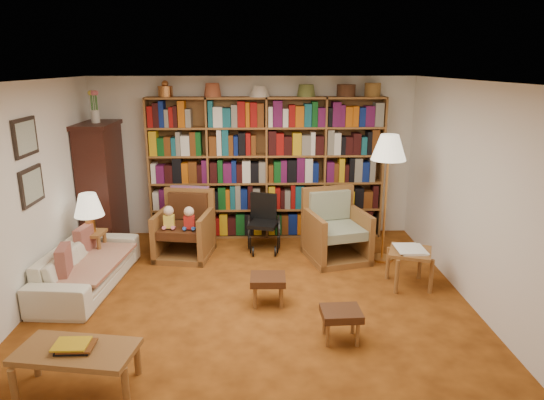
{
  "coord_description": "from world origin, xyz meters",
  "views": [
    {
      "loc": [
        0.07,
        -5.06,
        2.67
      ],
      "look_at": [
        0.24,
        0.6,
        1.08
      ],
      "focal_mm": 32.0,
      "sensor_mm": 36.0,
      "label": 1
    }
  ],
  "objects_px": {
    "sofa": "(87,266)",
    "side_table_papers": "(410,256)",
    "floor_lamp": "(389,153)",
    "armchair_sage": "(336,232)",
    "footstool_a": "(268,281)",
    "wheelchair": "(264,224)",
    "coffee_table": "(76,354)",
    "armchair_leather": "(185,228)",
    "footstool_b": "(341,315)",
    "side_table_lamp": "(93,243)"
  },
  "relations": [
    {
      "from": "sofa",
      "to": "armchair_leather",
      "type": "xyz_separation_m",
      "value": [
        1.06,
        1.04,
        0.12
      ]
    },
    {
      "from": "sofa",
      "to": "floor_lamp",
      "type": "distance_m",
      "value": 4.13
    },
    {
      "from": "sofa",
      "to": "floor_lamp",
      "type": "bearing_deg",
      "value": -74.3
    },
    {
      "from": "sofa",
      "to": "armchair_sage",
      "type": "bearing_deg",
      "value": -69.76
    },
    {
      "from": "armchair_leather",
      "to": "wheelchair",
      "type": "bearing_deg",
      "value": 9.53
    },
    {
      "from": "coffee_table",
      "to": "floor_lamp",
      "type": "bearing_deg",
      "value": 40.04
    },
    {
      "from": "wheelchair",
      "to": "side_table_papers",
      "type": "bearing_deg",
      "value": -37.1
    },
    {
      "from": "armchair_leather",
      "to": "floor_lamp",
      "type": "height_order",
      "value": "floor_lamp"
    },
    {
      "from": "floor_lamp",
      "to": "side_table_papers",
      "type": "distance_m",
      "value": 1.42
    },
    {
      "from": "wheelchair",
      "to": "footstool_b",
      "type": "relative_size",
      "value": 2.04
    },
    {
      "from": "sofa",
      "to": "footstool_b",
      "type": "height_order",
      "value": "sofa"
    },
    {
      "from": "armchair_leather",
      "to": "footstool_a",
      "type": "height_order",
      "value": "armchair_leather"
    },
    {
      "from": "side_table_lamp",
      "to": "coffee_table",
      "type": "bearing_deg",
      "value": -74.85
    },
    {
      "from": "wheelchair",
      "to": "footstool_b",
      "type": "xyz_separation_m",
      "value": [
        0.73,
        -2.55,
        -0.1
      ]
    },
    {
      "from": "armchair_sage",
      "to": "footstool_a",
      "type": "relative_size",
      "value": 2.44
    },
    {
      "from": "armchair_sage",
      "to": "footstool_b",
      "type": "relative_size",
      "value": 2.45
    },
    {
      "from": "sofa",
      "to": "side_table_papers",
      "type": "bearing_deg",
      "value": -86.73
    },
    {
      "from": "armchair_leather",
      "to": "armchair_sage",
      "type": "distance_m",
      "value": 2.17
    },
    {
      "from": "armchair_leather",
      "to": "floor_lamp",
      "type": "bearing_deg",
      "value": -6.18
    },
    {
      "from": "armchair_sage",
      "to": "wheelchair",
      "type": "height_order",
      "value": "armchair_sage"
    },
    {
      "from": "footstool_b",
      "to": "side_table_papers",
      "type": "bearing_deg",
      "value": 49.01
    },
    {
      "from": "side_table_papers",
      "to": "sofa",
      "type": "bearing_deg",
      "value": 178.4
    },
    {
      "from": "sofa",
      "to": "side_table_papers",
      "type": "xyz_separation_m",
      "value": [
        3.98,
        -0.11,
        0.13
      ]
    },
    {
      "from": "armchair_sage",
      "to": "footstool_a",
      "type": "height_order",
      "value": "armchair_sage"
    },
    {
      "from": "armchair_leather",
      "to": "floor_lamp",
      "type": "distance_m",
      "value": 3.05
    },
    {
      "from": "sofa",
      "to": "wheelchair",
      "type": "bearing_deg",
      "value": -55.79
    },
    {
      "from": "sofa",
      "to": "armchair_sage",
      "type": "xyz_separation_m",
      "value": [
        3.22,
        0.88,
        0.1
      ]
    },
    {
      "from": "armchair_leather",
      "to": "armchair_sage",
      "type": "xyz_separation_m",
      "value": [
        2.16,
        -0.16,
        -0.01
      ]
    },
    {
      "from": "armchair_sage",
      "to": "footstool_a",
      "type": "distance_m",
      "value": 1.73
    },
    {
      "from": "wheelchair",
      "to": "side_table_papers",
      "type": "height_order",
      "value": "wheelchair"
    },
    {
      "from": "side_table_lamp",
      "to": "armchair_sage",
      "type": "relative_size",
      "value": 0.53
    },
    {
      "from": "sofa",
      "to": "side_table_papers",
      "type": "relative_size",
      "value": 2.91
    },
    {
      "from": "armchair_leather",
      "to": "footstool_a",
      "type": "xyz_separation_m",
      "value": [
        1.17,
        -1.57,
        -0.11
      ]
    },
    {
      "from": "armchair_leather",
      "to": "coffee_table",
      "type": "bearing_deg",
      "value": -98.69
    },
    {
      "from": "armchair_leather",
      "to": "coffee_table",
      "type": "distance_m",
      "value": 3.09
    },
    {
      "from": "armchair_sage",
      "to": "coffee_table",
      "type": "distance_m",
      "value": 3.91
    },
    {
      "from": "floor_lamp",
      "to": "side_table_papers",
      "type": "xyz_separation_m",
      "value": [
        0.11,
        -0.85,
        -1.13
      ]
    },
    {
      "from": "sofa",
      "to": "wheelchair",
      "type": "height_order",
      "value": "wheelchair"
    },
    {
      "from": "wheelchair",
      "to": "coffee_table",
      "type": "height_order",
      "value": "wheelchair"
    },
    {
      "from": "floor_lamp",
      "to": "footstool_b",
      "type": "relative_size",
      "value": 4.38
    },
    {
      "from": "armchair_sage",
      "to": "wheelchair",
      "type": "xyz_separation_m",
      "value": [
        -1.02,
        0.35,
        0.0
      ]
    },
    {
      "from": "sofa",
      "to": "footstool_a",
      "type": "xyz_separation_m",
      "value": [
        2.22,
        -0.53,
        0.01
      ]
    },
    {
      "from": "coffee_table",
      "to": "side_table_lamp",
      "type": "bearing_deg",
      "value": 105.15
    },
    {
      "from": "floor_lamp",
      "to": "footstool_a",
      "type": "relative_size",
      "value": 4.36
    },
    {
      "from": "floor_lamp",
      "to": "side_table_lamp",
      "type": "bearing_deg",
      "value": -176.99
    },
    {
      "from": "wheelchair",
      "to": "footstool_a",
      "type": "relative_size",
      "value": 2.02
    },
    {
      "from": "footstool_b",
      "to": "footstool_a",
      "type": "bearing_deg",
      "value": 131.9
    },
    {
      "from": "side_table_papers",
      "to": "coffee_table",
      "type": "relative_size",
      "value": 0.6
    },
    {
      "from": "floor_lamp",
      "to": "side_table_papers",
      "type": "bearing_deg",
      "value": -82.39
    },
    {
      "from": "footstool_a",
      "to": "armchair_leather",
      "type": "bearing_deg",
      "value": 126.56
    }
  ]
}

